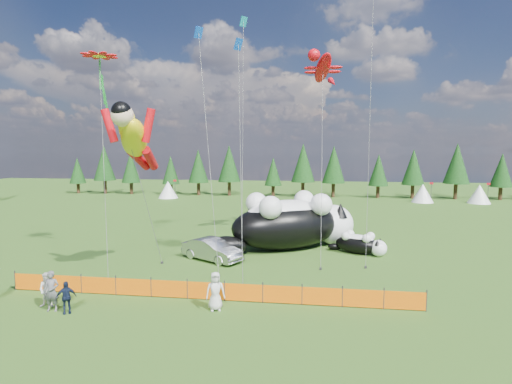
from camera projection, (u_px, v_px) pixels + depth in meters
The scene contains 17 objects.
ground at pixel (219, 281), 23.85m from camera, with size 160.00×160.00×0.00m, color #16370A.
safety_fence at pixel (206, 291), 20.84m from camera, with size 22.06×0.06×1.10m.
tree_line at pixel (280, 173), 67.76m from camera, with size 90.00×4.00×8.00m, color black, non-canonical shape.
festival_tents at pixel (348, 192), 61.58m from camera, with size 50.00×3.20×2.80m, color white, non-canonical shape.
cat_large at pixel (293, 222), 31.75m from camera, with size 11.25×8.46×4.48m.
cat_small at pixel (360, 243), 30.19m from camera, with size 4.31×2.92×1.65m.
car at pixel (212, 250), 28.35m from camera, with size 1.65×4.73×1.56m, color #AAAAAF.
spectator_a at pixel (52, 291), 19.37m from camera, with size 0.72×0.47×1.98m, color #57565B.
spectator_b at pixel (48, 290), 19.89m from camera, with size 0.85×0.50×1.75m, color silver.
spectator_c at pixel (66, 297), 19.10m from camera, with size 0.92×0.47×1.57m, color #121B33.
spectator_e at pixel (215, 291), 19.49m from camera, with size 0.93×0.60×1.90m, color silver.
superhero_kite at pixel (134, 139), 23.76m from camera, with size 6.06×6.30×10.97m.
gecko_kite at pixel (323, 69), 33.17m from camera, with size 4.13×12.16×16.92m.
flower_kite at pixel (100, 58), 27.13m from camera, with size 3.89×5.86×14.94m.
diamond_kite_a at pixel (199, 40), 29.31m from camera, with size 3.38×6.76×17.86m.
diamond_kite_c at pixel (239, 59), 22.96m from camera, with size 1.03×2.72×14.58m.
diamond_kite_d at pixel (243, 32), 32.57m from camera, with size 1.38×6.46×19.47m.
Camera 1 is at (5.40, -22.63, 7.79)m, focal length 28.00 mm.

